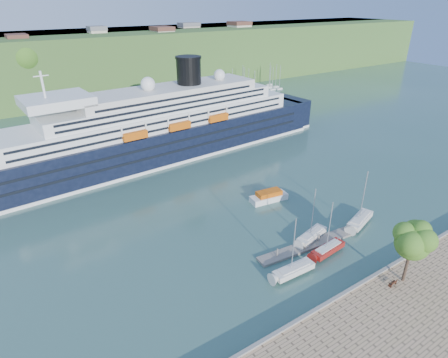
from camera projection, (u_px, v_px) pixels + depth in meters
The scene contains 12 objects.
ground at pixel (354, 292), 51.97m from camera, with size 400.00×400.00×0.00m, color #2F534A.
far_hillside at pixel (74, 64), 155.23m from camera, with size 400.00×50.00×24.00m, color #304F1F.
quay_coping at pixel (356, 286), 51.32m from camera, with size 220.00×0.50×0.30m, color slate.
cruise_ship at pixel (150, 112), 90.03m from camera, with size 107.38×15.64×24.11m, color black, non-canonical shape.
park_bench at pixel (393, 283), 51.52m from camera, with size 1.45×0.60×0.93m, color #411F12, non-canonical shape.
promenade_tree at pixel (411, 250), 50.43m from camera, with size 6.20×6.20×10.28m, color #3B6A1C, non-canonical shape.
floating_pontoon at pixel (308, 245), 61.39m from camera, with size 18.95×2.32×0.42m, color gray, non-canonical shape.
sailboat_white_near at pixel (296, 249), 53.05m from camera, with size 7.34×2.04×9.48m, color silver, non-canonical shape.
sailboat_red at pixel (331, 230), 57.68m from camera, with size 7.11×1.97×9.18m, color maroon, non-canonical shape.
sailboat_white_far at pixel (364, 200), 65.08m from camera, with size 7.97×2.21×10.29m, color silver, non-canonical shape.
tender_launch at pixel (269, 196), 74.91m from camera, with size 7.76×2.66×2.15m, color #C6530B, non-canonical shape.
sailboat_extra at pixel (314, 216), 61.04m from camera, with size 7.30×2.03×9.43m, color silver, non-canonical shape.
Camera 1 is at (-37.13, -23.18, 36.84)m, focal length 30.00 mm.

